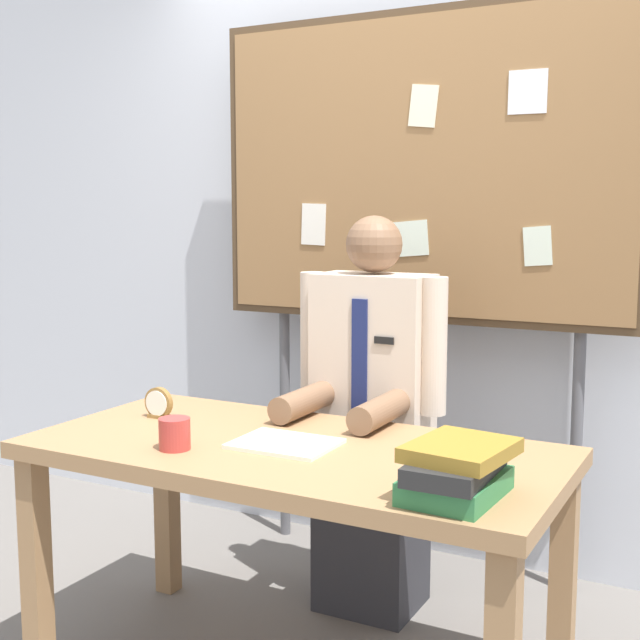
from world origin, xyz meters
TOP-DOWN VIEW (x-y plane):
  - back_wall at (0.00, 1.18)m, footprint 6.40×0.08m
  - desk at (0.00, 0.00)m, footprint 1.57×0.76m
  - person at (0.00, 0.56)m, footprint 0.55×0.56m
  - bulletin_board at (0.00, 0.98)m, footprint 1.69×0.09m
  - book_stack at (0.58, -0.22)m, footprint 0.24×0.31m
  - open_notebook at (-0.02, -0.02)m, footprint 0.29×0.23m
  - desk_clock at (-0.55, 0.07)m, footprint 0.10×0.04m
  - coffee_mug at (-0.28, -0.20)m, footprint 0.09×0.09m

SIDE VIEW (x-z plane):
  - desk at x=0.00m, z-range 0.28..1.02m
  - person at x=0.00m, z-range -0.05..1.36m
  - open_notebook at x=-0.02m, z-range 0.74..0.75m
  - coffee_mug at x=-0.28m, z-range 0.74..0.83m
  - desk_clock at x=-0.55m, z-range 0.74..0.84m
  - book_stack at x=0.58m, z-range 0.74..0.88m
  - back_wall at x=0.00m, z-range 0.00..2.70m
  - bulletin_board at x=0.00m, z-range 0.47..2.65m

